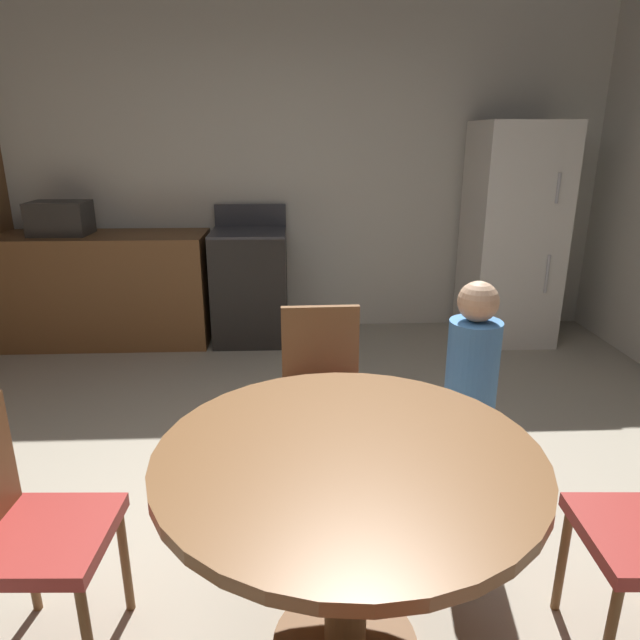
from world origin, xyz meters
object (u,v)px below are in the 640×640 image
at_px(chair_north, 322,386).
at_px(chair_west, 21,524).
at_px(microwave, 60,218).
at_px(person_child, 470,396).
at_px(refrigerator, 512,235).
at_px(dining_table, 348,496).
at_px(oven_range, 251,285).

height_order(chair_north, chair_west, same).
height_order(microwave, person_child, microwave).
relative_size(refrigerator, dining_table, 1.51).
bearing_deg(refrigerator, person_child, -113.67).
relative_size(chair_north, chair_west, 1.00).
xyz_separation_m(dining_table, chair_west, (-1.01, 0.04, -0.10)).
relative_size(oven_range, refrigerator, 0.62).
bearing_deg(refrigerator, oven_range, 178.56).
xyz_separation_m(chair_north, chair_west, (-0.99, -0.97, 0.00)).
bearing_deg(refrigerator, dining_table, -117.97).
height_order(oven_range, chair_north, oven_range).
distance_m(chair_west, person_child, 1.75).
bearing_deg(oven_range, person_child, -64.93).
xyz_separation_m(dining_table, person_child, (0.60, 0.72, -0.02)).
bearing_deg(oven_range, chair_north, -76.74).
relative_size(oven_range, chair_north, 1.26).
bearing_deg(chair_west, oven_range, 83.28).
xyz_separation_m(microwave, person_child, (2.59, -2.38, -0.45)).
bearing_deg(chair_west, chair_north, 47.02).
distance_m(refrigerator, chair_west, 4.01).
xyz_separation_m(oven_range, refrigerator, (2.14, -0.05, 0.41)).
distance_m(oven_range, chair_west, 3.10).
relative_size(oven_range, microwave, 2.50).
xyz_separation_m(oven_range, dining_table, (0.52, -3.10, 0.13)).
xyz_separation_m(refrigerator, chair_west, (-2.63, -3.01, -0.38)).
distance_m(dining_table, chair_north, 1.02).
distance_m(microwave, chair_north, 2.91).
bearing_deg(refrigerator, chair_north, -129.00).
bearing_deg(chair_north, dining_table, -0.00).
distance_m(dining_table, person_child, 0.93).
bearing_deg(oven_range, dining_table, -80.48).
relative_size(oven_range, dining_table, 0.95).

